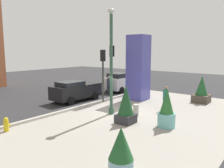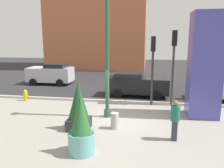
# 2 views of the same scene
# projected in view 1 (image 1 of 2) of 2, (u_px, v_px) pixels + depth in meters

# --- Properties ---
(ground_plane) EXTENTS (60.00, 60.00, 0.00)m
(ground_plane) POSITION_uv_depth(u_px,v_px,m) (78.00, 104.00, 17.67)
(ground_plane) COLOR #2D2D30
(plaza_pavement) EXTENTS (18.00, 10.00, 0.02)m
(plaza_pavement) POSITION_uv_depth(u_px,v_px,m) (146.00, 119.00, 14.01)
(plaza_pavement) COLOR #9E998E
(plaza_pavement) RESTS_ON ground_plane
(curb_strip) EXTENTS (18.00, 0.24, 0.16)m
(curb_strip) POSITION_uv_depth(u_px,v_px,m) (87.00, 105.00, 17.12)
(curb_strip) COLOR #B7B2A8
(curb_strip) RESTS_ON ground_plane
(lamp_post) EXTENTS (0.44, 0.44, 6.73)m
(lamp_post) POSITION_uv_depth(u_px,v_px,m) (111.00, 64.00, 14.56)
(lamp_post) COLOR #335642
(lamp_post) RESTS_ON ground_plane
(art_pillar_blue) EXTENTS (1.53, 1.53, 5.41)m
(art_pillar_blue) POSITION_uv_depth(u_px,v_px,m) (138.00, 68.00, 19.07)
(art_pillar_blue) COLOR #4C4CAD
(art_pillar_blue) RESTS_ON ground_plane
(potted_plant_mid_plaza) EXTENTS (0.98, 0.98, 2.20)m
(potted_plant_mid_plaza) POSITION_uv_depth(u_px,v_px,m) (126.00, 105.00, 13.01)
(potted_plant_mid_plaza) COLOR #2D2D33
(potted_plant_mid_plaza) RESTS_ON ground_plane
(potted_plant_near_left) EXTENTS (1.25, 1.25, 2.15)m
(potted_plant_near_left) POSITION_uv_depth(u_px,v_px,m) (202.00, 91.00, 18.19)
(potted_plant_near_left) COLOR #4C4238
(potted_plant_near_left) RESTS_ON ground_plane
(potted_plant_by_pillar) EXTENTS (0.96, 0.96, 2.15)m
(potted_plant_by_pillar) POSITION_uv_depth(u_px,v_px,m) (167.00, 110.00, 12.31)
(potted_plant_by_pillar) COLOR #6BB2B2
(potted_plant_by_pillar) RESTS_ON ground_plane
(potted_plant_curbside) EXTENTS (0.85, 0.85, 1.71)m
(potted_plant_curbside) POSITION_uv_depth(u_px,v_px,m) (121.00, 152.00, 7.49)
(potted_plant_curbside) COLOR #7AA8B7
(potted_plant_curbside) RESTS_ON ground_plane
(fire_hydrant) EXTENTS (0.36, 0.26, 0.75)m
(fire_hydrant) POSITION_uv_depth(u_px,v_px,m) (6.00, 124.00, 11.75)
(fire_hydrant) COLOR gold
(fire_hydrant) RESTS_ON ground_plane
(concrete_bollard) EXTENTS (0.36, 0.36, 0.75)m
(concrete_bollard) POSITION_uv_depth(u_px,v_px,m) (136.00, 110.00, 14.55)
(concrete_bollard) COLOR #B2ADA3
(concrete_bollard) RESTS_ON ground_plane
(traffic_light_far_side) EXTENTS (0.28, 0.42, 4.20)m
(traffic_light_far_side) POSITION_uv_depth(u_px,v_px,m) (103.00, 67.00, 18.04)
(traffic_light_far_side) COLOR #333833
(traffic_light_far_side) RESTS_ON ground_plane
(traffic_light_corner) EXTENTS (0.28, 0.42, 4.54)m
(traffic_light_corner) POSITION_uv_depth(u_px,v_px,m) (112.00, 64.00, 18.98)
(traffic_light_corner) COLOR #333833
(traffic_light_corner) RESTS_ON ground_plane
(car_far_lane) EXTENTS (4.36, 2.12, 1.68)m
(car_far_lane) POSITION_uv_depth(u_px,v_px,m) (76.00, 90.00, 18.83)
(car_far_lane) COLOR black
(car_far_lane) RESTS_ON ground_plane
(car_curb_east) EXTENTS (3.87, 2.09, 1.87)m
(car_curb_east) POSITION_uv_depth(u_px,v_px,m) (121.00, 82.00, 23.45)
(car_curb_east) COLOR silver
(car_curb_east) RESTS_ON ground_plane
(pedestrian_on_sidewalk) EXTENTS (0.40, 0.40, 1.72)m
(pedestrian_on_sidewalk) POSITION_uv_depth(u_px,v_px,m) (109.00, 84.00, 21.72)
(pedestrian_on_sidewalk) COLOR #33384C
(pedestrian_on_sidewalk) RESTS_ON ground_plane
(pedestrian_by_curb) EXTENTS (0.37, 0.37, 1.67)m
(pedestrian_by_curb) POSITION_uv_depth(u_px,v_px,m) (165.00, 97.00, 15.97)
(pedestrian_by_curb) COLOR #33384C
(pedestrian_by_curb) RESTS_ON ground_plane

